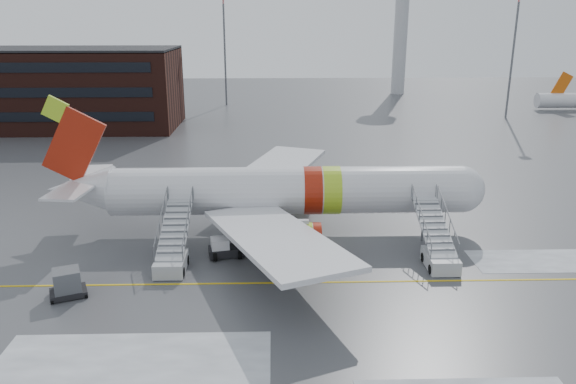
{
  "coord_description": "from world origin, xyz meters",
  "views": [
    {
      "loc": [
        1.22,
        -34.52,
        16.74
      ],
      "look_at": [
        2.34,
        6.34,
        4.0
      ],
      "focal_mm": 35.0,
      "sensor_mm": 36.0,
      "label": 1
    }
  ],
  "objects_px": {
    "uld_container": "(67,284)",
    "airliner": "(275,192)",
    "airstair_fwd": "(438,249)",
    "airstair_aft": "(173,252)",
    "pushback_tug": "(224,248)"
  },
  "relations": [
    {
      "from": "uld_container",
      "to": "airliner",
      "type": "bearing_deg",
      "value": 39.53
    },
    {
      "from": "airstair_fwd",
      "to": "airstair_aft",
      "type": "distance_m",
      "value": 18.68
    },
    {
      "from": "pushback_tug",
      "to": "airliner",
      "type": "bearing_deg",
      "value": 52.37
    },
    {
      "from": "pushback_tug",
      "to": "uld_container",
      "type": "distance_m",
      "value": 10.98
    },
    {
      "from": "airstair_fwd",
      "to": "uld_container",
      "type": "distance_m",
      "value": 24.9
    },
    {
      "from": "pushback_tug",
      "to": "uld_container",
      "type": "bearing_deg",
      "value": -147.71
    },
    {
      "from": "airliner",
      "to": "uld_container",
      "type": "distance_m",
      "value": 17.16
    },
    {
      "from": "pushback_tug",
      "to": "uld_container",
      "type": "relative_size",
      "value": 1.04
    },
    {
      "from": "airstair_fwd",
      "to": "airliner",
      "type": "bearing_deg",
      "value": 150.26
    },
    {
      "from": "airstair_aft",
      "to": "pushback_tug",
      "type": "xyz_separation_m",
      "value": [
        3.44,
        1.6,
        -0.43
      ]
    },
    {
      "from": "pushback_tug",
      "to": "airstair_aft",
      "type": "bearing_deg",
      "value": -154.99
    },
    {
      "from": "airliner",
      "to": "airstair_fwd",
      "type": "xyz_separation_m",
      "value": [
        11.44,
        -6.54,
        -2.35
      ]
    },
    {
      "from": "pushback_tug",
      "to": "airstair_fwd",
      "type": "bearing_deg",
      "value": -6.01
    },
    {
      "from": "airliner",
      "to": "uld_container",
      "type": "xyz_separation_m",
      "value": [
        -13.09,
        -10.8,
        -2.58
      ]
    },
    {
      "from": "airliner",
      "to": "pushback_tug",
      "type": "distance_m",
      "value": 6.82
    }
  ]
}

